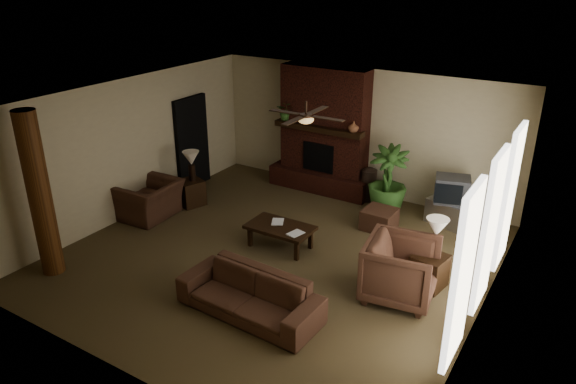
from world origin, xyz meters
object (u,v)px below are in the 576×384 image
Objects in this scene: armchair_right at (401,267)px; lamp_right at (437,230)px; sofa at (249,288)px; coffee_table at (280,229)px; ottoman at (379,219)px; lamp_left at (191,160)px; log_column at (40,195)px; armchair_left at (149,194)px; floor_vase at (369,182)px; floor_plant at (386,194)px; side_table_left at (191,192)px; side_table_right at (429,271)px; tv_stand at (450,213)px.

lamp_right reaches higher than armchair_right.
coffee_table is (-0.70, 1.95, -0.06)m from sofa.
coffee_table is at bearing -127.05° from ottoman.
log_column is at bearing -93.39° from lamp_left.
coffee_table is at bearing -13.86° from lamp_left.
log_column is 3.40m from lamp_left.
armchair_left is 1.77× the size of lamp_right.
floor_vase is at bearing 95.02° from sofa.
sofa is at bearing -133.81° from lamp_right.
log_column reaches higher than lamp_left.
armchair_left reaches higher than coffee_table.
armchair_right is 1.40× the size of floor_vase.
log_column is 6.54m from floor_plant.
ottoman is at bearing 15.16° from side_table_left.
side_table_left is at bearing 175.78° from lamp_right.
floor_vase is at bearing 129.86° from side_table_right.
ottoman is (4.08, 4.38, -1.20)m from log_column.
armchair_right is at bearing -118.39° from lamp_right.
armchair_left is 0.96× the size of coffee_table.
armchair_right is 3.14m from floor_plant.
ottoman is at bearing 14.59° from lamp_left.
armchair_left is 0.80× the size of floor_plant.
lamp_left reaches higher than armchair_right.
tv_stand is (1.67, 4.52, -0.18)m from sofa.
coffee_table is 2.00× the size of ottoman.
armchair_left reaches higher than floor_plant.
lamp_right is at bearing -52.94° from floor_plant.
floor_plant is at bearing 102.86° from ottoman.
armchair_left is at bearing -108.99° from lamp_left.
side_table_right is (5.68, 0.47, -0.23)m from armchair_left.
side_table_right is (1.65, -2.27, -0.13)m from floor_plant.
armchair_right is at bearing -72.53° from tv_stand.
lamp_right is (5.59, 2.92, -0.40)m from log_column.
lamp_right is (5.39, -0.45, 0.00)m from lamp_left.
tv_stand is 1.31m from floor_plant.
lamp_right is at bearing -36.77° from armchair_right.
lamp_left is at bearing 144.64° from sofa.
side_table_left is (-3.37, 2.55, -0.15)m from sofa.
side_table_left is 0.73m from lamp_left.
side_table_right is (2.23, -2.66, -0.16)m from floor_vase.
floor_vase reaches higher than side_table_right.
armchair_left reaches higher than sofa.
lamp_right reaches higher than armchair_left.
lamp_right reaches higher than sofa.
armchair_left is 0.98m from side_table_left.
floor_vase is at bearing 59.03° from log_column.
lamp_left reaches higher than floor_plant.
floor_vase is (3.46, 3.13, -0.07)m from armchair_left.
log_column is 1.28× the size of sofa.
tv_stand is 5.41m from side_table_left.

